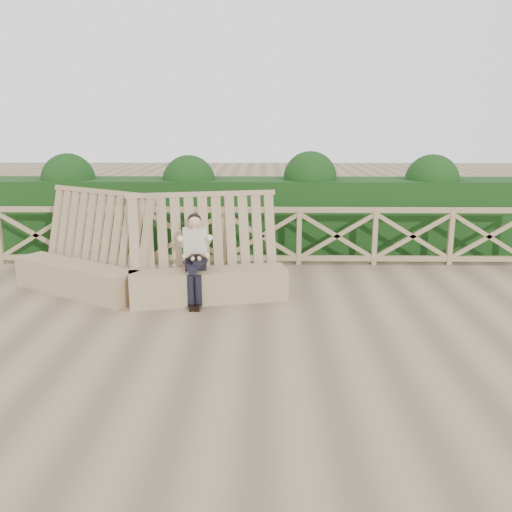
{
  "coord_description": "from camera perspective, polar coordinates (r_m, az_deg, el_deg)",
  "views": [
    {
      "loc": [
        0.06,
        -7.08,
        2.69
      ],
      "look_at": [
        -0.05,
        0.4,
        0.9
      ],
      "focal_mm": 40.0,
      "sensor_mm": 36.0,
      "label": 1
    }
  ],
  "objects": [
    {
      "name": "woman",
      "position": [
        8.55,
        -6.12,
        0.2
      ],
      "size": [
        0.39,
        0.78,
        1.34
      ],
      "rotation": [
        0.0,
        0.0,
        0.16
      ],
      "color": "black",
      "rests_on": "ground"
    },
    {
      "name": "ground",
      "position": [
        7.57,
        0.34,
        -7.35
      ],
      "size": [
        60.0,
        60.0,
        0.0
      ],
      "primitive_type": "plane",
      "color": "brown",
      "rests_on": "ground"
    },
    {
      "name": "bench",
      "position": [
        9.05,
        -11.31,
        -1.41
      ],
      "size": [
        4.48,
        1.94,
        1.62
      ],
      "rotation": [
        0.0,
        0.0,
        -0.17
      ],
      "color": "#806349",
      "rests_on": "ground"
    },
    {
      "name": "guardrail",
      "position": [
        10.79,
        0.51,
        2.04
      ],
      "size": [
        10.1,
        0.09,
        1.1
      ],
      "color": "#937955",
      "rests_on": "ground"
    },
    {
      "name": "hedge",
      "position": [
        11.94,
        0.54,
        4.11
      ],
      "size": [
        12.0,
        1.2,
        1.5
      ],
      "primitive_type": "cube",
      "color": "black",
      "rests_on": "ground"
    }
  ]
}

